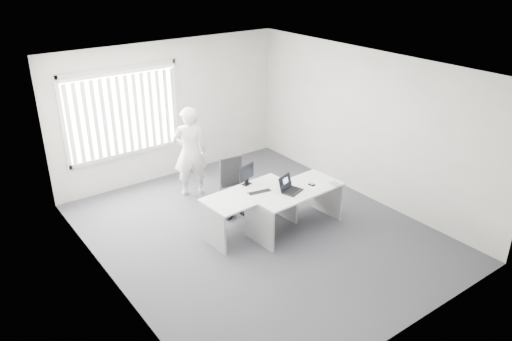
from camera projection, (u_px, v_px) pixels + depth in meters
ground at (258, 232)px, 8.48m from camera, size 6.00×6.00×0.00m
wall_back at (170, 110)px, 10.11m from camera, size 5.00×0.02×2.80m
wall_front at (414, 237)px, 5.70m from camera, size 5.00×0.02×2.80m
wall_left at (106, 199)px, 6.56m from camera, size 0.02×6.00×2.80m
wall_right at (366, 125)px, 9.26m from camera, size 0.02×6.00×2.80m
ceiling at (258, 68)px, 7.33m from camera, size 5.00×6.00×0.02m
window at (123, 113)px, 9.48m from camera, size 2.32×0.06×1.76m
blinds at (125, 115)px, 9.45m from camera, size 2.20×0.10×1.50m
desk_near at (295, 200)px, 8.40m from camera, size 1.67×0.85×0.74m
desk_far at (250, 204)px, 8.31m from camera, size 1.62×0.84×0.72m
office_chair at (235, 196)px, 9.00m from camera, size 0.65×0.65×1.02m
person at (190, 152)px, 9.45m from camera, size 0.75×0.61×1.76m
laptop at (293, 185)px, 8.16m from camera, size 0.41×0.39×0.26m
paper_sheet at (314, 185)px, 8.44m from camera, size 0.34×0.28×0.00m
mouse at (312, 184)px, 8.43m from camera, size 0.09×0.12×0.04m
booklet at (335, 184)px, 8.48m from camera, size 0.14×0.19×0.01m
keyboard at (260, 193)px, 8.22m from camera, size 0.44×0.21×0.02m
monitor at (247, 175)px, 8.45m from camera, size 0.38×0.20×0.36m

